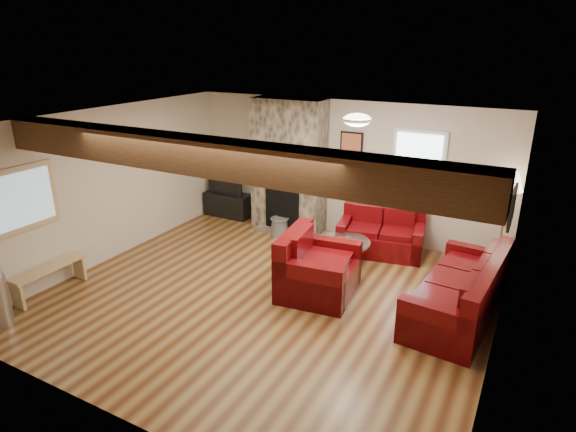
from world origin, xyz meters
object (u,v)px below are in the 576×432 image
loveseat (381,232)px  television (227,182)px  armchair_red (319,264)px  coffee_table (341,254)px  floor_lamp (509,187)px  tv_cabinet (228,204)px  sofa_three (459,286)px

loveseat → television: (-3.39, 0.30, 0.35)m
loveseat → armchair_red: (-0.34, -1.80, 0.08)m
coffee_table → floor_lamp: bearing=27.3°
tv_cabinet → television: bearing=0.0°
loveseat → sofa_three: bearing=-53.5°
sofa_three → coffee_table: sofa_three is taller
sofa_three → coffee_table: bearing=-103.1°
tv_cabinet → floor_lamp: floor_lamp is taller
armchair_red → television: television is taller
coffee_table → television: television is taller
sofa_three → loveseat: size_ratio=1.53×
coffee_table → television: bearing=159.4°
floor_lamp → loveseat: bearing=-170.2°
tv_cabinet → television: 0.48m
coffee_table → tv_cabinet: tv_cabinet is taller
television → floor_lamp: 5.29m
coffee_table → floor_lamp: 2.77m
television → floor_lamp: bearing=0.2°
sofa_three → television: 5.24m
sofa_three → loveseat: sofa_three is taller
coffee_table → armchair_red: bearing=-87.6°
armchair_red → coffee_table: size_ratio=1.24×
sofa_three → tv_cabinet: bearing=-104.6°
television → loveseat: bearing=-5.1°
floor_lamp → sofa_three: bearing=-100.2°
sofa_three → television: (-4.93, 1.76, 0.31)m
sofa_three → armchair_red: (-1.88, -0.34, 0.04)m
sofa_three → floor_lamp: size_ratio=1.35×
sofa_three → loveseat: (-1.54, 1.46, -0.04)m
tv_cabinet → television: (0.00, 0.00, 0.48)m
sofa_three → floor_lamp: floor_lamp is taller
armchair_red → floor_lamp: floor_lamp is taller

